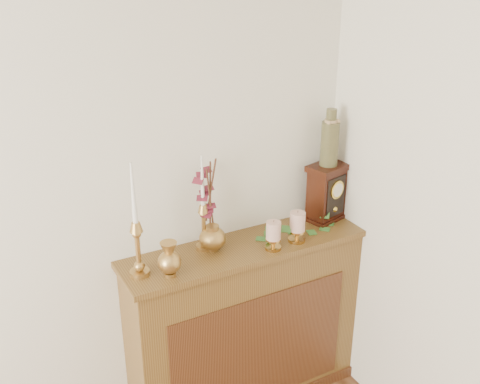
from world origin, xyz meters
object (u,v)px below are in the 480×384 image
mantel_clock (327,193)px  ceramic_vase (330,140)px  ginger_jar (207,207)px  candlestick_left (137,240)px  candlestick_center (203,220)px  bud_vase (169,260)px

mantel_clock → ceramic_vase: size_ratio=1.04×
ginger_jar → mantel_clock: size_ratio=1.57×
ginger_jar → mantel_clock: 0.68m
candlestick_left → ceramic_vase: bearing=3.6°
candlestick_center → ginger_jar: size_ratio=0.99×
candlestick_left → candlestick_center: (0.35, 0.08, -0.02)m
ginger_jar → mantel_clock: bearing=-1.6°
candlestick_center → mantel_clock: size_ratio=1.55×
candlestick_left → ceramic_vase: size_ratio=1.80×
candlestick_center → candlestick_left: bearing=-167.3°
candlestick_center → bud_vase: 0.29m
bud_vase → ginger_jar: ginger_jar is taller
bud_vase → candlestick_center: bearing=32.8°
candlestick_center → ceramic_vase: (0.69, -0.01, 0.28)m
bud_vase → mantel_clock: bearing=8.4°
candlestick_left → bud_vase: (0.11, -0.07, -0.09)m
mantel_clock → candlestick_center: bearing=164.5°
mantel_clock → ceramic_vase: (-0.00, 0.00, 0.28)m
ceramic_vase → bud_vase: bearing=-171.5°
mantel_clock → bud_vase: bearing=174.1°
ginger_jar → ceramic_vase: 0.71m
ginger_jar → ceramic_vase: size_ratio=1.63×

